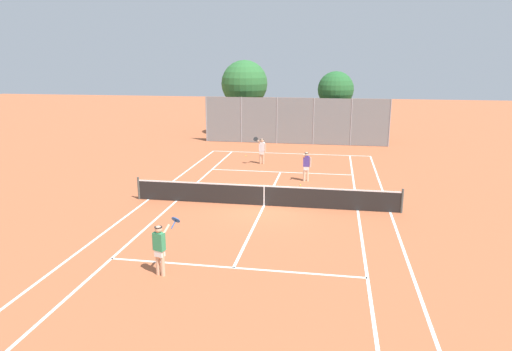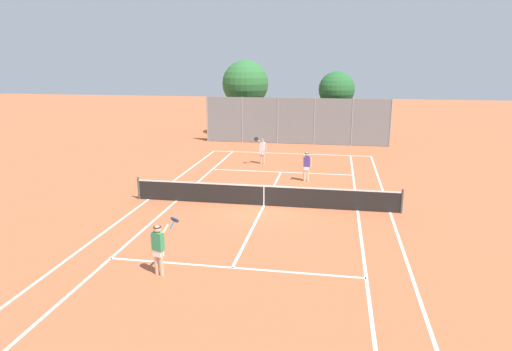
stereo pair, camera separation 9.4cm
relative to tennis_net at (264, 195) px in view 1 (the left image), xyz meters
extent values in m
plane|color=#B25B38|center=(0.00, 0.00, -0.51)|extent=(120.00, 120.00, 0.00)
cube|color=white|center=(0.00, 11.90, -0.51)|extent=(11.00, 0.10, 0.01)
cube|color=white|center=(-5.50, 0.00, -0.51)|extent=(0.10, 23.80, 0.01)
cube|color=white|center=(5.50, 0.00, -0.51)|extent=(0.10, 23.80, 0.01)
cube|color=white|center=(-4.13, 0.00, -0.51)|extent=(0.10, 23.80, 0.01)
cube|color=white|center=(4.13, 0.00, -0.51)|extent=(0.10, 23.80, 0.01)
cube|color=white|center=(0.00, -6.40, -0.51)|extent=(8.26, 0.10, 0.01)
cube|color=white|center=(0.00, 6.40, -0.51)|extent=(8.26, 0.10, 0.01)
cube|color=white|center=(0.00, 0.00, -0.51)|extent=(0.10, 12.80, 0.01)
cylinder|color=#474C47|center=(-5.95, 0.00, 0.03)|extent=(0.10, 0.10, 1.07)
cylinder|color=#474C47|center=(5.95, 0.00, 0.03)|extent=(0.10, 0.10, 1.07)
cube|color=black|center=(0.00, 0.00, -0.04)|extent=(11.90, 0.02, 0.89)
cube|color=white|center=(0.00, 0.00, 0.41)|extent=(11.90, 0.03, 0.06)
cube|color=white|center=(0.00, 0.00, -0.06)|extent=(0.05, 0.03, 0.89)
cylinder|color=#D8A884|center=(-2.16, -7.23, -0.10)|extent=(0.13, 0.13, 0.82)
cylinder|color=#D8A884|center=(-1.99, -7.28, -0.10)|extent=(0.13, 0.13, 0.82)
cube|color=white|center=(-2.08, -7.26, 0.23)|extent=(0.32, 0.26, 0.24)
cube|color=#338C59|center=(-2.08, -7.26, 0.59)|extent=(0.38, 0.29, 0.56)
sphere|color=#D8A884|center=(-2.08, -7.26, 0.98)|extent=(0.22, 0.22, 0.22)
cylinder|color=black|center=(-2.08, -7.26, 1.05)|extent=(0.23, 0.23, 0.02)
cylinder|color=#D8A884|center=(-2.29, -7.19, 0.53)|extent=(0.08, 0.08, 0.52)
cylinder|color=#D8A884|center=(-1.91, -7.16, 0.88)|extent=(0.21, 0.46, 0.35)
cylinder|color=#1E4C99|center=(-1.71, -6.95, 1.04)|extent=(0.11, 0.25, 0.22)
cylinder|color=#1E4C99|center=(-1.68, -6.84, 1.15)|extent=(0.33, 0.27, 0.23)
cylinder|color=#D8A884|center=(-1.33, 8.35, -0.10)|extent=(0.13, 0.13, 0.82)
cylinder|color=#D8A884|center=(-1.51, 8.37, -0.10)|extent=(0.13, 0.13, 0.82)
cube|color=white|center=(-1.42, 8.36, 0.23)|extent=(0.30, 0.21, 0.24)
cube|color=white|center=(-1.42, 8.36, 0.59)|extent=(0.36, 0.24, 0.56)
sphere|color=#D8A884|center=(-1.42, 8.36, 0.98)|extent=(0.22, 0.22, 0.22)
cylinder|color=black|center=(-1.42, 8.36, 1.05)|extent=(0.23, 0.23, 0.02)
cylinder|color=#D8A884|center=(-1.20, 8.33, 0.53)|extent=(0.08, 0.08, 0.52)
cylinder|color=#D8A884|center=(-1.56, 8.24, 0.88)|extent=(0.13, 0.46, 0.35)
cylinder|color=black|center=(-1.72, 7.99, 1.04)|extent=(0.06, 0.25, 0.22)
cylinder|color=black|center=(-1.73, 7.87, 1.15)|extent=(0.30, 0.23, 0.23)
cylinder|color=beige|center=(1.67, 4.62, -0.10)|extent=(0.13, 0.13, 0.82)
cylinder|color=beige|center=(1.49, 4.61, -0.10)|extent=(0.13, 0.13, 0.82)
cube|color=white|center=(1.58, 4.61, 0.23)|extent=(0.29, 0.20, 0.24)
cube|color=#4C388C|center=(1.58, 4.61, 0.59)|extent=(0.35, 0.22, 0.56)
sphere|color=beige|center=(1.58, 4.61, 0.98)|extent=(0.22, 0.22, 0.22)
cylinder|color=black|center=(1.58, 4.61, 1.05)|extent=(0.23, 0.23, 0.02)
cylinder|color=beige|center=(1.80, 4.63, 0.53)|extent=(0.08, 0.08, 0.52)
cylinder|color=beige|center=(1.46, 4.46, 0.88)|extent=(0.11, 0.46, 0.35)
sphere|color=#D1DB33|center=(-2.85, 10.48, -0.48)|extent=(0.07, 0.07, 0.07)
sphere|color=#D1DB33|center=(1.36, 3.64, -0.48)|extent=(0.07, 0.07, 0.07)
cylinder|color=gray|center=(-7.07, 15.74, 1.28)|extent=(0.08, 0.08, 3.57)
cylinder|color=gray|center=(-4.24, 15.74, 1.28)|extent=(0.08, 0.08, 3.57)
cylinder|color=gray|center=(-1.41, 15.74, 1.28)|extent=(0.08, 0.08, 3.57)
cylinder|color=gray|center=(1.41, 15.74, 1.28)|extent=(0.08, 0.08, 3.57)
cylinder|color=gray|center=(4.24, 15.74, 1.28)|extent=(0.08, 0.08, 3.57)
cylinder|color=gray|center=(7.07, 15.74, 1.28)|extent=(0.08, 0.08, 3.57)
cube|color=slate|center=(0.00, 15.74, 1.28)|extent=(14.13, 0.02, 3.53)
cylinder|color=brown|center=(-4.62, 19.17, 1.01)|extent=(0.22, 0.22, 3.04)
sphere|color=#2D6B33|center=(-4.62, 19.17, 3.90)|extent=(3.90, 3.90, 3.90)
sphere|color=#2D6B33|center=(-4.33, 18.89, 3.41)|extent=(2.39, 2.39, 2.39)
cylinder|color=brown|center=(3.00, 17.78, 1.04)|extent=(0.29, 0.29, 3.10)
sphere|color=#26602D|center=(3.00, 17.78, 3.58)|extent=(2.83, 2.83, 2.83)
sphere|color=#26602D|center=(3.27, 17.55, 3.23)|extent=(1.80, 1.80, 1.80)
camera|label=1|loc=(2.92, -19.32, 5.87)|focal=32.00mm
camera|label=2|loc=(3.02, -19.30, 5.87)|focal=32.00mm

